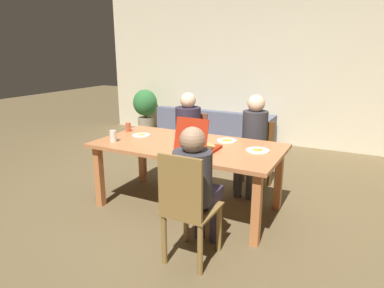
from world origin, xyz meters
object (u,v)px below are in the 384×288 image
Objects in this scene: pizza_box_0 at (199,146)px; plate_0 at (258,150)px; chair_2 at (191,144)px; plate_1 at (227,140)px; couch at (215,131)px; potted_plant at (145,107)px; person_1 at (196,181)px; plate_2 at (141,135)px; drinking_glass_1 at (113,136)px; person_2 at (186,129)px; person_0 at (253,136)px; chair_1 at (187,208)px; dining_table at (188,151)px; drinking_glass_0 at (128,127)px; chair_0 at (255,152)px.

pizza_box_0 is 0.59m from plate_0.
chair_2 reaches higher than plate_1.
plate_1 is 2.55m from couch.
person_1 is at bearing -50.21° from potted_plant.
plate_2 is at bearing -87.74° from couch.
person_1 reaches higher than potted_plant.
plate_2 is (-1.00, -0.23, -0.00)m from plate_1.
drinking_glass_1 is 2.89m from couch.
pizza_box_0 is 0.47× the size of potted_plant.
couch is at bearing -8.99° from potted_plant.
plate_1 is at bearing -64.03° from couch.
plate_1 is at bearing -32.69° from person_2.
person_0 is 1.24× the size of chair_1.
dining_table is at bearing -6.20° from plate_2.
chair_1 reaches higher than plate_0.
person_2 is (-0.93, -0.01, -0.01)m from person_0.
chair_1 is 1.11× the size of chair_2.
potted_plant is at bearing 123.94° from plate_2.
chair_2 is at bearing 75.67° from plate_2.
pizza_box_0 is at bearing -16.77° from drinking_glass_0.
drinking_glass_1 is at bearing -90.37° from couch.
dining_table is at bearing -10.46° from drinking_glass_0.
pizza_box_0 is at bearing 6.91° from drinking_glass_1.
drinking_glass_0 is (-1.41, -0.63, 0.10)m from person_0.
person_1 reaches higher than plate_0.
pizza_box_0 is (-0.26, 0.75, 0.29)m from chair_1.
chair_0 is 0.88× the size of chair_1.
dining_table is 0.46m from plate_1.
person_2 reaches higher than plate_2.
plate_2 is (-0.88, 0.25, -0.04)m from pizza_box_0.
plate_1 is at bearing 153.21° from plate_0.
chair_2 reaches higher than drinking_glass_0.
drinking_glass_0 is 2.44m from couch.
person_0 reaches higher than plate_0.
person_2 is (-0.93, 1.57, 0.02)m from person_1.
dining_table is 3.78m from potted_plant.
chair_1 is 0.85m from pizza_box_0.
potted_plant is at bearing 140.06° from plate_0.
person_0 is at bearing -33.97° from potted_plant.
drinking_glass_1 is (0.15, -0.47, 0.01)m from drinking_glass_0.
person_1 is at bearing -69.46° from couch.
couch is at bearing 115.97° from plate_1.
pizza_box_0 reaches higher than chair_2.
chair_2 is 3.91× the size of plate_1.
person_1 reaches higher than dining_table.
person_1 is at bearing -90.00° from person_0.
dining_table is 0.67m from plate_2.
drinking_glass_0 is at bearing 142.05° from chair_1.
plate_1 is at bearing 97.94° from person_1.
person_0 reaches higher than dining_table.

